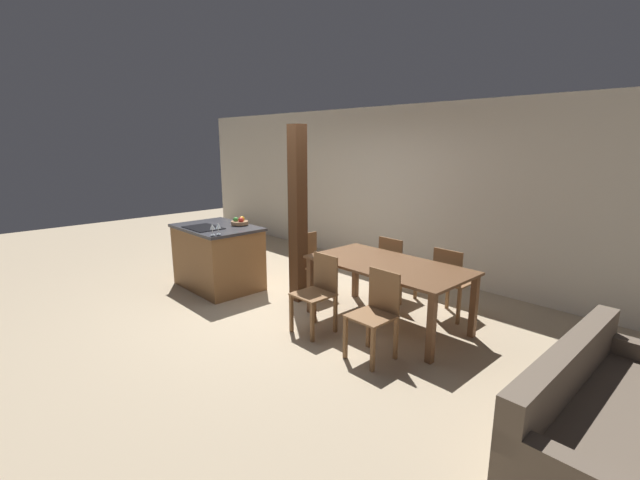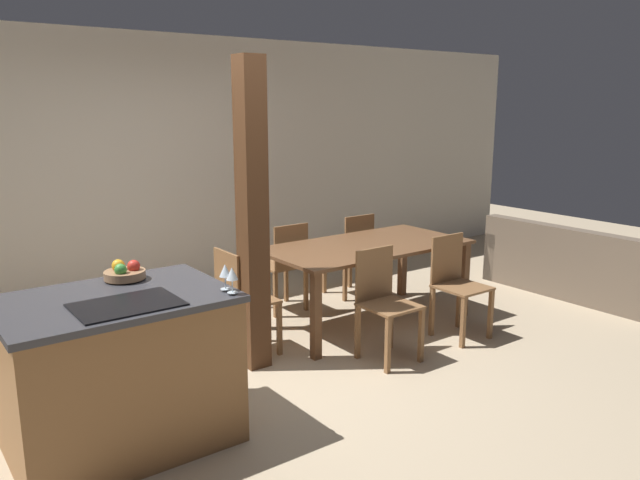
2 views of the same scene
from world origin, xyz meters
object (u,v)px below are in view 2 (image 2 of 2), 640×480
at_px(wine_glass_near, 232,274).
at_px(dining_chair_near_left, 384,301).
at_px(dining_chair_far_right, 352,252).
at_px(dining_chair_head_end, 241,299).
at_px(dining_chair_far_left, 285,264).
at_px(kitchen_island, 119,371).
at_px(fruit_bowl, 125,272).
at_px(wine_glass_middle, 225,271).
at_px(dining_chair_near_right, 456,283).
at_px(timber_post, 252,218).
at_px(couch, 583,270).
at_px(dining_table, 366,254).

distance_m(wine_glass_near, dining_chair_near_left, 1.72).
height_order(dining_chair_far_right, dining_chair_head_end, same).
relative_size(dining_chair_far_left, dining_chair_head_end, 1.00).
bearing_deg(kitchen_island, fruit_bowl, 60.09).
distance_m(fruit_bowl, wine_glass_middle, 0.71).
distance_m(wine_glass_near, dining_chair_far_right, 3.09).
bearing_deg(dining_chair_near_right, dining_chair_far_left, 120.58).
relative_size(dining_chair_far_left, timber_post, 0.38).
distance_m(wine_glass_near, couch, 4.56).
bearing_deg(couch, dining_chair_near_left, 90.36).
relative_size(dining_table, couch, 0.95).
height_order(dining_chair_near_left, couch, dining_chair_near_left).
bearing_deg(kitchen_island, dining_chair_near_left, 1.13).
bearing_deg(kitchen_island, wine_glass_near, -33.50).
height_order(wine_glass_middle, timber_post, timber_post).
relative_size(kitchen_island, dining_chair_near_right, 1.45).
relative_size(dining_chair_far_right, couch, 0.45).
distance_m(fruit_bowl, wine_glass_near, 0.78).
relative_size(wine_glass_middle, dining_chair_near_right, 0.17).
distance_m(dining_chair_far_left, timber_post, 1.49).
xyz_separation_m(kitchen_island, dining_table, (2.55, 0.76, 0.19)).
height_order(wine_glass_near, couch, wine_glass_near).
bearing_deg(timber_post, kitchen_island, -157.00).
bearing_deg(fruit_bowl, dining_chair_near_right, -5.11).
relative_size(fruit_bowl, dining_chair_near_right, 0.29).
xyz_separation_m(dining_chair_near_left, dining_chair_far_right, (0.85, 1.43, 0.00)).
bearing_deg(wine_glass_middle, dining_chair_head_end, 57.09).
xyz_separation_m(wine_glass_near, dining_chair_head_end, (0.68, 1.13, -0.57)).
distance_m(wine_glass_middle, dining_table, 2.28).
xyz_separation_m(dining_chair_far_left, couch, (2.90, -1.40, -0.22)).
xyz_separation_m(wine_glass_near, timber_post, (0.66, 0.89, 0.13)).
bearing_deg(dining_chair_near_left, dining_chair_far_right, 59.42).
distance_m(wine_glass_near, wine_glass_middle, 0.08).
xyz_separation_m(dining_chair_near_right, timber_post, (-1.75, 0.48, 0.70)).
height_order(kitchen_island, dining_chair_near_left, kitchen_island).
bearing_deg(dining_chair_far_left, couch, 154.19).
bearing_deg(wine_glass_middle, kitchen_island, 152.86).
bearing_deg(dining_chair_far_right, wine_glass_middle, 36.18).
bearing_deg(couch, dining_chair_far_right, 55.45).
xyz_separation_m(fruit_bowl, couch, (4.86, -0.22, -0.72)).
bearing_deg(dining_chair_far_right, dining_chair_near_left, 59.42).
height_order(wine_glass_near, dining_table, wine_glass_near).
xyz_separation_m(dining_table, dining_chair_near_right, (0.42, -0.72, -0.18)).
distance_m(kitchen_island, wine_glass_near, 0.89).
relative_size(dining_chair_near_right, timber_post, 0.38).
bearing_deg(dining_chair_head_end, dining_chair_far_left, -51.09).
bearing_deg(dining_chair_head_end, couch, -100.28).
distance_m(kitchen_island, dining_chair_far_right, 3.32).
distance_m(dining_chair_head_end, timber_post, 0.74).
xyz_separation_m(dining_chair_near_left, dining_chair_near_right, (0.85, 0.00, 0.00)).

